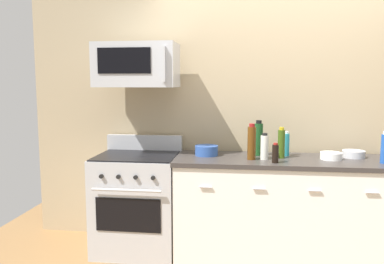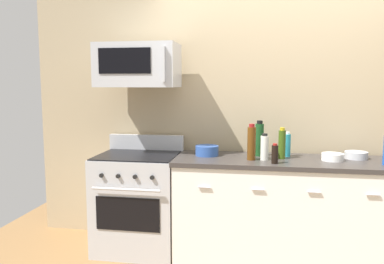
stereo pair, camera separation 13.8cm
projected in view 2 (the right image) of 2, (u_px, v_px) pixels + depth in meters
ground_plane at (281, 258)px, 3.52m from camera, size 6.02×6.02×0.00m
back_wall at (282, 108)px, 3.76m from camera, size 5.02×0.10×2.70m
counter_unit at (282, 210)px, 3.47m from camera, size 1.93×0.66×0.92m
range_oven at (139, 201)px, 3.69m from camera, size 0.76×0.69×1.07m
microwave at (138, 65)px, 3.57m from camera, size 0.74×0.44×0.40m
bottle_wine_green at (259, 139)px, 3.55m from camera, size 0.08×0.08×0.33m
bottle_wine_amber at (251, 143)px, 3.36m from camera, size 0.07×0.07×0.32m
bottle_soy_sauce_dark at (275, 154)px, 3.22m from camera, size 0.06×0.06×0.17m
bottle_olive_oil at (282, 144)px, 3.42m from camera, size 0.06×0.06×0.28m
bottle_vinegar_white at (264, 147)px, 3.36m from camera, size 0.07×0.07×0.23m
bottle_dish_soap at (287, 145)px, 3.53m from camera, size 0.07×0.07×0.23m
bowl_blue_mixing at (207, 150)px, 3.58m from camera, size 0.21×0.21×0.09m
bowl_white_ceramic at (333, 157)px, 3.35m from camera, size 0.19×0.19×0.06m
bowl_steel_prep at (356, 155)px, 3.43m from camera, size 0.20×0.20×0.06m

